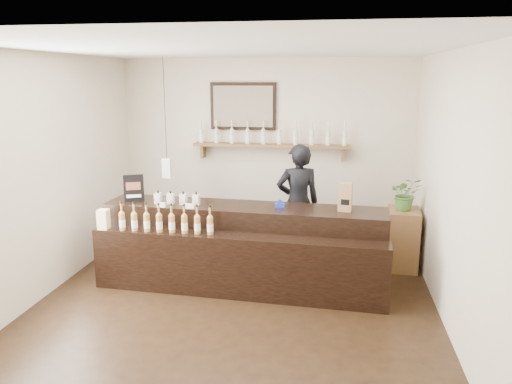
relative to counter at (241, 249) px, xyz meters
name	(u,v)px	position (x,y,z in m)	size (l,w,h in m)	color
ground	(235,304)	(0.03, -0.57, -0.46)	(5.00, 5.00, 0.00)	black
room_shell	(233,156)	(0.03, -0.57, 1.25)	(5.00, 5.00, 5.00)	beige
back_wall_decor	(255,128)	(-0.13, 1.80, 1.30)	(2.66, 0.96, 1.69)	brown
counter	(241,249)	(0.00, 0.00, 0.00)	(3.51, 1.10, 1.14)	black
promo_sign	(134,188)	(-1.40, 0.12, 0.69)	(0.24, 0.12, 0.35)	black
paper_bag	(345,197)	(1.23, 0.08, 0.69)	(0.17, 0.14, 0.34)	#8F6845
tape_dispenser	(280,204)	(0.46, 0.12, 0.55)	(0.12, 0.06, 0.10)	#192FB2
side_cabinet	(402,239)	(2.03, 0.88, -0.05)	(0.44, 0.58, 0.81)	brown
potted_plant	(406,194)	(2.03, 0.88, 0.57)	(0.40, 0.34, 0.44)	#3E6C2B
shopkeeper	(298,195)	(0.61, 0.98, 0.47)	(0.68, 0.44, 1.86)	black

